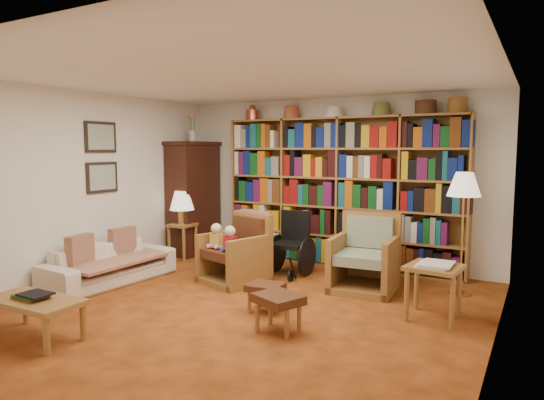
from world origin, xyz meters
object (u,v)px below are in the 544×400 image
Objects in this scene: side_table_papers at (434,274)px; footstool_a at (265,289)px; coffee_table at (34,304)px; sofa at (110,264)px; side_table_lamp at (182,233)px; footstool_b at (278,301)px; floor_lamp at (464,189)px; armchair_sage at (367,260)px; wheelchair at (291,246)px; armchair_leather at (238,253)px.

side_table_papers is 1.75m from footstool_a.
coffee_table is (-1.48, -1.67, 0.08)m from footstool_a.
side_table_lamp reaches higher than sofa.
side_table_papers reaches higher than footstool_b.
armchair_sage is at bearing -164.27° from floor_lamp.
side_table_lamp reaches higher than footstool_b.
sofa is 3.10× the size of side_table_lamp.
wheelchair is (1.95, -0.02, -0.00)m from side_table_lamp.
armchair_leather is 1.87m from footstool_b.
floor_lamp is 3.91× the size of footstool_a.
side_table_papers is at bearing -5.33° from armchair_leather.
armchair_sage reaches higher than coffee_table.
side_table_papers is at bearing 41.64° from footstool_b.
sofa reaches higher than footstool_b.
side_table_papers reaches higher than sofa.
armchair_sage is at bearing -8.12° from wheelchair.
armchair_leather is at bearing 174.67° from side_table_papers.
floor_lamp is at bearing 46.44° from coffee_table.
armchair_sage is 1.20m from side_table_papers.
footstool_b is at bearing -47.42° from footstool_a.
wheelchair is (-1.14, 0.16, 0.04)m from armchair_sage.
wheelchair reaches higher than footstool_b.
floor_lamp is (2.20, 0.14, 0.87)m from wheelchair.
floor_lamp reaches higher than footstool_a.
armchair_sage is 1.15m from wheelchair.
floor_lamp is at bearing 15.73° from armchair_sage.
side_table_lamp is (-0.10, 1.58, 0.15)m from sofa.
sofa is 2.43m from wheelchair.
footstool_b is at bearing -35.16° from side_table_lamp.
armchair_sage reaches higher than armchair_leather.
armchair_sage is (2.99, 1.40, 0.10)m from sofa.
wheelchair is (0.46, 0.65, 0.03)m from armchair_leather.
footstool_a is at bearing 48.49° from coffee_table.
armchair_sage is 1.77× the size of footstool_b.
wheelchair is 1.63m from footstool_a.
armchair_leather is at bearing -163.40° from floor_lamp.
coffee_table is at bearing -131.51° from footstool_a.
footstool_b is at bearing -122.20° from floor_lamp.
floor_lamp is 1.31m from side_table_papers.
armchair_leather reaches higher than side_table_papers.
footstool_b is at bearing -138.36° from side_table_papers.
footstool_b is at bearing -98.32° from armchair_sage.
wheelchair is 1.49× the size of side_table_papers.
armchair_leather reaches higher than sofa.
sofa is at bearing -157.31° from floor_lamp.
armchair_leather is 2.62m from coffee_table.
side_table_lamp is 0.60× the size of armchair_sage.
floor_lamp is at bearing 83.75° from side_table_papers.
sofa is at bearing -170.41° from side_table_papers.
footstool_b reaches higher than footstool_a.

